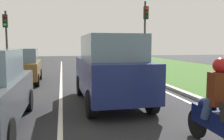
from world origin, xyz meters
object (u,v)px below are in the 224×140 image
(car_suv_ahead, at_px, (110,69))
(motorcycle, at_px, (220,122))
(rider_person, at_px, (220,88))
(traffic_light_near_right, at_px, (145,25))
(traffic_light_overhead_left, at_px, (6,31))
(car_hatchback_far, at_px, (23,66))

(car_suv_ahead, bearing_deg, motorcycle, -75.18)
(motorcycle, relative_size, rider_person, 1.63)
(traffic_light_near_right, xyz_separation_m, traffic_light_overhead_left, (-9.89, 1.54, -0.43))
(car_suv_ahead, bearing_deg, car_hatchback_far, 123.64)
(motorcycle, xyz_separation_m, traffic_light_near_right, (3.22, 13.41, 2.80))
(motorcycle, distance_m, traffic_light_near_right, 14.07)
(motorcycle, xyz_separation_m, rider_person, (0.00, 0.05, 0.62))
(car_suv_ahead, height_order, car_hatchback_far, car_suv_ahead)
(car_suv_ahead, distance_m, car_hatchback_far, 6.18)
(car_suv_ahead, bearing_deg, rider_person, -74.98)
(car_hatchback_far, xyz_separation_m, motorcycle, (4.75, -9.18, -0.31))
(rider_person, height_order, traffic_light_overhead_left, traffic_light_overhead_left)
(motorcycle, distance_m, traffic_light_overhead_left, 16.53)
(motorcycle, height_order, rider_person, rider_person)
(car_suv_ahead, xyz_separation_m, motorcycle, (1.20, -4.13, -0.60))
(car_suv_ahead, relative_size, car_hatchback_far, 1.21)
(rider_person, distance_m, traffic_light_near_right, 13.91)
(traffic_light_near_right, distance_m, traffic_light_overhead_left, 10.01)
(motorcycle, bearing_deg, traffic_light_near_right, 77.12)
(car_hatchback_far, distance_m, traffic_light_overhead_left, 6.42)
(motorcycle, relative_size, traffic_light_overhead_left, 0.44)
(motorcycle, distance_m, rider_person, 0.62)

